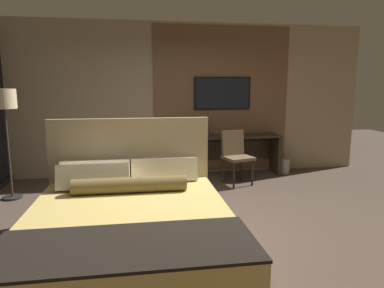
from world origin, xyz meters
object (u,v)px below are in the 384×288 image
(vase_short, at_px, (190,128))
(desk_chair, at_px, (236,152))
(tv, at_px, (222,93))
(desk, at_px, (224,147))
(floor_lamp, at_px, (4,108))
(bed, at_px, (129,226))
(vase_tall, at_px, (208,124))
(waste_bin, at_px, (284,166))

(vase_short, bearing_deg, desk_chair, -38.86)
(vase_short, bearing_deg, tv, 17.65)
(desk_chair, bearing_deg, desk, 79.97)
(desk_chair, bearing_deg, floor_lamp, 169.18)
(bed, height_order, floor_lamp, floor_lamp)
(desk_chair, bearing_deg, vase_tall, 106.64)
(desk_chair, distance_m, vase_short, 0.97)
(waste_bin, bearing_deg, tv, 167.10)
(bed, distance_m, tv, 3.73)
(waste_bin, bearing_deg, vase_tall, 176.74)
(desk, height_order, vase_short, vase_short)
(floor_lamp, height_order, vase_tall, floor_lamp)
(floor_lamp, bearing_deg, vase_tall, 15.52)
(vase_tall, xyz_separation_m, vase_short, (-0.33, -0.02, -0.06))
(bed, relative_size, vase_short, 7.71)
(vase_tall, relative_size, waste_bin, 1.52)
(desk_chair, bearing_deg, vase_short, 125.73)
(vase_tall, bearing_deg, tv, 30.27)
(vase_tall, bearing_deg, waste_bin, -3.26)
(tv, xyz_separation_m, waste_bin, (1.17, -0.27, -1.38))
(desk, xyz_separation_m, vase_short, (-0.65, -0.01, 0.38))
(waste_bin, bearing_deg, desk_chair, -155.63)
(tv, relative_size, floor_lamp, 0.66)
(desk, height_order, vase_tall, vase_tall)
(bed, xyz_separation_m, vase_tall, (1.37, 2.92, 0.65))
(bed, xyz_separation_m, floor_lamp, (-1.77, 2.05, 1.03))
(desk, distance_m, vase_tall, 0.55)
(tv, xyz_separation_m, vase_short, (-0.65, -0.21, -0.61))
(desk, bearing_deg, vase_tall, 178.55)
(desk, relative_size, desk_chair, 2.28)
(bed, xyz_separation_m, desk, (1.68, 2.91, 0.21))
(tv, distance_m, vase_tall, 0.66)
(desk, bearing_deg, desk_chair, -84.62)
(bed, xyz_separation_m, waste_bin, (2.85, 2.83, -0.18))
(tv, relative_size, desk_chair, 1.19)
(tv, distance_m, desk_chair, 1.24)
(vase_short, height_order, waste_bin, vase_short)
(tv, relative_size, vase_short, 3.63)
(vase_tall, bearing_deg, desk_chair, -57.95)
(tv, height_order, vase_short, tv)
(desk, relative_size, vase_tall, 4.84)
(desk, height_order, desk_chair, desk_chair)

